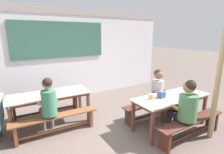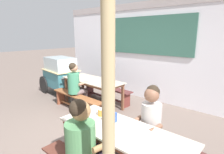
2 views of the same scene
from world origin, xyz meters
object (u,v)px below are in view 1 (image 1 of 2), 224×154
Objects in this scene: person_right_near_table at (159,91)px; tissue_box at (161,95)px; bench_far_back at (47,104)px; bench_near_back at (153,107)px; person_near_front at (185,106)px; bench_near_front at (191,126)px; bench_far_front at (56,121)px; dining_table_far at (50,97)px; condiment_jar at (151,96)px; person_left_back_turned at (48,103)px; dining_table_near at (171,100)px; wooden_support_post at (217,86)px.

person_right_near_table is 7.65× the size of tissue_box.
bench_far_back is 2.77m from bench_near_back.
bench_near_front is at bearing -20.18° from person_near_front.
bench_far_front is 2.65m from person_near_front.
dining_table_far is 2.64m from person_right_near_table.
bench_far_front is at bearing 151.95° from condiment_jar.
bench_near_back is (2.24, -1.62, -0.01)m from bench_far_back.
bench_far_front is 1.41× the size of person_left_back_turned.
dining_table_far is 1.04× the size of bench_far_front.
person_near_front reaches higher than person_right_near_table.
bench_far_back is 2.72m from condiment_jar.
dining_table_far reaches higher than bench_near_back.
person_right_near_table reaches higher than bench_near_back.
person_right_near_table is (2.51, -0.67, -0.00)m from person_left_back_turned.
dining_table_near is 2.55m from bench_far_front.
bench_near_back is (2.29, -0.53, -0.00)m from bench_far_front.
dining_table_far is 2.31m from condiment_jar.
dining_table_far is at bearing 154.41° from person_right_near_table.
bench_far_back is 1.40× the size of person_near_front.
dining_table_near is 0.53m from condiment_jar.
tissue_box reaches higher than bench_near_front.
bench_far_back is 2.93m from tissue_box.
wooden_support_post reaches higher than person_near_front.
bench_far_front is at bearing -34.18° from person_left_back_turned.
bench_far_back is at bearing 144.22° from bench_near_back.
person_right_near_table is (0.13, 1.02, 0.42)m from bench_near_front.
dining_table_far is 0.49m from person_left_back_turned.
bench_near_back is at bearing 89.04° from dining_table_near.
dining_table_near is 0.49m from person_right_near_table.
condiment_jar reaches higher than dining_table_far.
bench_near_back is 0.76m from tissue_box.
dining_table_near is at bearing 69.13° from person_near_front.
tissue_box is 1.43× the size of condiment_jar.
wooden_support_post is (0.41, -0.73, 0.43)m from dining_table_near.
bench_far_front is (-2.28, 1.07, -0.38)m from dining_table_near.
person_near_front is 1.00m from person_right_near_table.
dining_table_near is 1.47× the size of person_right_near_table.
person_left_back_turned reaches higher than person_right_near_table.
person_left_back_turned is (-2.40, 0.60, 0.42)m from bench_near_back.
bench_far_front is 15.57× the size of condiment_jar.
bench_far_front is at bearing 146.19° from wooden_support_post.
dining_table_near is 0.83× the size of wooden_support_post.
wooden_support_post is at bearing -33.81° from bench_far_front.
person_right_near_table is (0.12, 0.48, 0.04)m from dining_table_near.
dining_table_near is 1.05× the size of bench_near_front.
bench_near_front is (2.27, -1.62, -0.01)m from bench_far_front.
tissue_box is at bearing -46.63° from bench_far_back.
person_right_near_table is (0.31, 0.96, -0.01)m from person_near_front.
dining_table_far is at bearing 138.68° from wooden_support_post.
bench_far_front is 10.91× the size of tissue_box.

